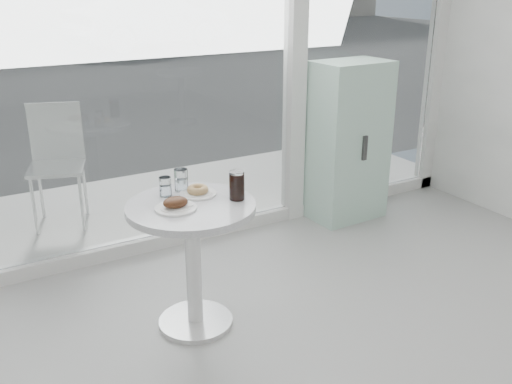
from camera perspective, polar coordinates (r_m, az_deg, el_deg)
storefront at (r=4.18m, az=-5.87°, el=17.44°), size 5.00×0.14×3.00m
main_table at (r=3.25m, az=-6.38°, el=-4.80°), size 0.72×0.72×0.77m
patio_deck at (r=5.25m, az=-9.53°, el=-1.02°), size 5.60×1.60×0.05m
mint_cabinet at (r=4.81m, az=9.19°, el=4.98°), size 0.63×0.44×1.32m
patio_chair at (r=4.83m, az=-19.31°, el=3.34°), size 0.53×0.53×0.96m
car_silver at (r=17.41m, az=-10.52°, el=16.54°), size 5.00×2.74×1.56m
plate_fritter at (r=3.09m, az=-7.99°, el=-1.24°), size 0.23×0.23×0.07m
plate_donut at (r=3.28m, az=-5.85°, el=0.06°), size 0.21×0.21×0.05m
water_tumbler_a at (r=3.28m, az=-9.06°, el=0.43°), size 0.07×0.07×0.11m
water_tumbler_b at (r=3.35m, az=-7.49°, el=1.08°), size 0.08×0.08×0.13m
cola_glass at (r=3.18m, az=-1.93°, el=0.61°), size 0.09×0.09×0.17m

